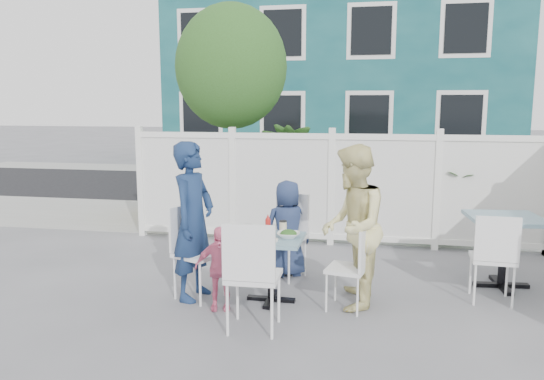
% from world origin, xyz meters
% --- Properties ---
extents(ground, '(80.00, 80.00, 0.00)m').
position_xyz_m(ground, '(0.00, 0.00, 0.00)').
color(ground, slate).
extents(near_sidewalk, '(24.00, 2.60, 0.01)m').
position_xyz_m(near_sidewalk, '(0.00, 3.80, 0.01)').
color(near_sidewalk, gray).
rests_on(near_sidewalk, ground).
extents(street, '(24.00, 5.00, 0.01)m').
position_xyz_m(street, '(0.00, 7.50, 0.00)').
color(street, black).
rests_on(street, ground).
extents(far_sidewalk, '(24.00, 1.60, 0.01)m').
position_xyz_m(far_sidewalk, '(0.00, 10.60, 0.01)').
color(far_sidewalk, gray).
rests_on(far_sidewalk, ground).
extents(building, '(11.00, 6.00, 6.00)m').
position_xyz_m(building, '(-0.50, 14.00, 3.00)').
color(building, '#124950').
rests_on(building, ground).
extents(fence_back, '(5.86, 0.08, 1.60)m').
position_xyz_m(fence_back, '(0.10, 2.40, 0.78)').
color(fence_back, white).
rests_on(fence_back, ground).
extents(tree, '(1.80, 1.62, 3.59)m').
position_xyz_m(tree, '(-1.60, 3.30, 2.59)').
color(tree, '#382316').
rests_on(tree, ground).
extents(utility_cabinet, '(0.72, 0.56, 1.21)m').
position_xyz_m(utility_cabinet, '(-3.07, 4.00, 0.60)').
color(utility_cabinet, gold).
rests_on(utility_cabinet, ground).
extents(potted_shrub_a, '(1.02, 1.02, 1.71)m').
position_xyz_m(potted_shrub_a, '(-0.57, 3.10, 0.86)').
color(potted_shrub_a, '#284E1A').
rests_on(potted_shrub_a, ground).
extents(potted_shrub_b, '(1.57, 1.66, 1.45)m').
position_xyz_m(potted_shrub_b, '(1.74, 3.00, 0.73)').
color(potted_shrub_b, '#284E1A').
rests_on(potted_shrub_b, ground).
extents(main_table, '(0.64, 0.64, 0.67)m').
position_xyz_m(main_table, '(-0.32, 0.05, 0.52)').
color(main_table, '#477089').
rests_on(main_table, ground).
extents(spare_table, '(0.83, 0.83, 0.80)m').
position_xyz_m(spare_table, '(2.11, 0.95, 0.62)').
color(spare_table, '#477089').
rests_on(spare_table, ground).
extents(chair_left, '(0.56, 0.57, 0.96)m').
position_xyz_m(chair_left, '(-1.15, 0.05, 0.56)').
color(chair_left, white).
rests_on(chair_left, ground).
extents(chair_right, '(0.44, 0.45, 0.84)m').
position_xyz_m(chair_right, '(0.52, -0.02, 0.49)').
color(chair_right, white).
rests_on(chair_right, ground).
extents(chair_back, '(0.57, 0.56, 0.97)m').
position_xyz_m(chair_back, '(-0.29, 0.91, 0.57)').
color(chair_back, white).
rests_on(chair_back, ground).
extents(chair_near, '(0.47, 0.45, 1.01)m').
position_xyz_m(chair_near, '(-0.34, -0.74, 0.59)').
color(chair_near, white).
rests_on(chair_near, ground).
extents(chair_spare, '(0.44, 0.42, 0.93)m').
position_xyz_m(chair_spare, '(1.90, 0.40, 0.54)').
color(chair_spare, white).
rests_on(chair_spare, ground).
extents(man, '(0.49, 0.66, 1.64)m').
position_xyz_m(man, '(-1.12, 0.01, 0.82)').
color(man, navy).
rests_on(man, ground).
extents(woman, '(0.62, 0.79, 1.63)m').
position_xyz_m(woman, '(0.49, 0.08, 0.81)').
color(woman, yellow).
rests_on(woman, ground).
extents(boy, '(0.65, 0.55, 1.14)m').
position_xyz_m(boy, '(-0.29, 0.90, 0.57)').
color(boy, navy).
rests_on(boy, ground).
extents(toddler, '(0.52, 0.30, 0.84)m').
position_xyz_m(toddler, '(-0.77, -0.25, 0.42)').
color(toddler, pink).
rests_on(toddler, ground).
extents(plate_main, '(0.22, 0.22, 0.01)m').
position_xyz_m(plate_main, '(-0.33, -0.08, 0.68)').
color(plate_main, white).
rests_on(plate_main, main_table).
extents(plate_side, '(0.24, 0.24, 0.02)m').
position_xyz_m(plate_side, '(-0.49, 0.12, 0.68)').
color(plate_side, white).
rests_on(plate_side, main_table).
extents(salad_bowl, '(0.23, 0.23, 0.06)m').
position_xyz_m(salad_bowl, '(-0.14, 0.08, 0.70)').
color(salad_bowl, white).
rests_on(salad_bowl, main_table).
extents(coffee_cup_a, '(0.08, 0.08, 0.11)m').
position_xyz_m(coffee_cup_a, '(-0.51, 0.02, 0.73)').
color(coffee_cup_a, beige).
rests_on(coffee_cup_a, main_table).
extents(coffee_cup_b, '(0.08, 0.08, 0.12)m').
position_xyz_m(coffee_cup_b, '(-0.23, 0.29, 0.73)').
color(coffee_cup_b, beige).
rests_on(coffee_cup_b, main_table).
extents(ketchup_bottle, '(0.05, 0.05, 0.17)m').
position_xyz_m(ketchup_bottle, '(-0.36, 0.12, 0.76)').
color(ketchup_bottle, red).
rests_on(ketchup_bottle, main_table).
extents(salt_shaker, '(0.03, 0.03, 0.07)m').
position_xyz_m(salt_shaker, '(-0.38, 0.27, 0.71)').
color(salt_shaker, white).
rests_on(salt_shaker, main_table).
extents(pepper_shaker, '(0.03, 0.03, 0.07)m').
position_xyz_m(pepper_shaker, '(-0.39, 0.32, 0.71)').
color(pepper_shaker, black).
rests_on(pepper_shaker, main_table).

